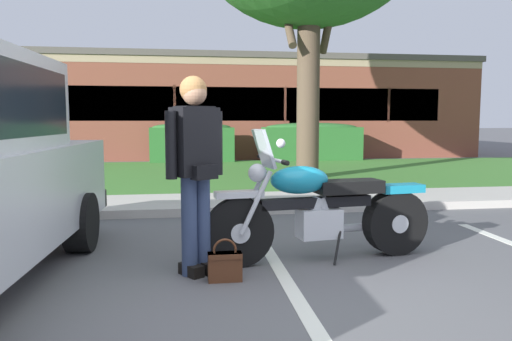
{
  "coord_description": "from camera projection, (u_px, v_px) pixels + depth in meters",
  "views": [
    {
      "loc": [
        -0.75,
        -3.37,
        1.34
      ],
      "look_at": [
        -0.04,
        1.32,
        0.85
      ],
      "focal_mm": 34.82,
      "sensor_mm": 36.0,
      "label": 1
    }
  ],
  "objects": [
    {
      "name": "concrete_walk",
      "position": [
        229.0,
        202.0,
        7.85
      ],
      "size": [
        60.0,
        1.5,
        0.08
      ],
      "primitive_type": "cube",
      "color": "#B7B2A8",
      "rests_on": "ground"
    },
    {
      "name": "hedge_left",
      "position": [
        192.0,
        142.0,
        15.26
      ],
      "size": [
        2.54,
        0.9,
        1.24
      ],
      "color": "#286028",
      "rests_on": "ground"
    },
    {
      "name": "handbag",
      "position": [
        225.0,
        264.0,
        4.11
      ],
      "size": [
        0.28,
        0.13,
        0.36
      ],
      "color": "#562D19",
      "rests_on": "ground"
    },
    {
      "name": "curb_strip",
      "position": [
        235.0,
        210.0,
        7.01
      ],
      "size": [
        60.0,
        0.2,
        0.12
      ],
      "primitive_type": "cube",
      "color": "#B7B2A8",
      "rests_on": "ground"
    },
    {
      "name": "brick_building",
      "position": [
        176.0,
        109.0,
        21.43
      ],
      "size": [
        21.59,
        11.29,
        3.56
      ],
      "color": "brown",
      "rests_on": "ground"
    },
    {
      "name": "motorcycle",
      "position": [
        329.0,
        209.0,
        4.72
      ],
      "size": [
        2.24,
        0.82,
        1.26
      ],
      "color": "black",
      "rests_on": "ground"
    },
    {
      "name": "hedge_center_left",
      "position": [
        312.0,
        141.0,
        15.82
      ],
      "size": [
        3.12,
        0.9,
        1.24
      ],
      "color": "#286028",
      "rests_on": "ground"
    },
    {
      "name": "rider_person",
      "position": [
        195.0,
        160.0,
        4.23
      ],
      "size": [
        0.49,
        0.41,
        1.7
      ],
      "color": "black",
      "rests_on": "ground"
    },
    {
      "name": "ground_plane",
      "position": [
        289.0,
        307.0,
        3.56
      ],
      "size": [
        140.0,
        140.0,
        0.0
      ],
      "primitive_type": "plane",
      "color": "#565659"
    },
    {
      "name": "stall_stripe_1",
      "position": [
        295.0,
        296.0,
        3.77
      ],
      "size": [
        0.2,
        4.4,
        0.01
      ],
      "primitive_type": "cube",
      "rotation": [
        0.0,
        0.0,
        -0.02
      ],
      "color": "silver",
      "rests_on": "ground"
    },
    {
      "name": "grass_lawn",
      "position": [
        212.0,
        174.0,
        11.96
      ],
      "size": [
        60.0,
        6.85,
        0.06
      ],
      "primitive_type": "cube",
      "color": "#3D752D",
      "rests_on": "ground"
    }
  ]
}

